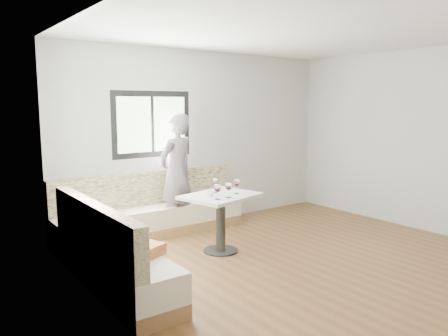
# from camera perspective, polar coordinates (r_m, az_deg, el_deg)

# --- Properties ---
(room) EXTENTS (5.01, 5.01, 2.81)m
(room) POSITION_cam_1_polar(r_m,az_deg,el_deg) (5.27, 10.96, 2.32)
(room) COLOR brown
(room) RESTS_ON ground
(banquette) EXTENTS (2.90, 2.80, 0.95)m
(banquette) POSITION_cam_1_polar(r_m,az_deg,el_deg) (5.84, -11.27, -7.90)
(banquette) COLOR olive
(banquette) RESTS_ON ground
(table) EXTENTS (1.08, 0.92, 0.77)m
(table) POSITION_cam_1_polar(r_m,az_deg,el_deg) (5.78, -0.44, -5.38)
(table) COLOR black
(table) RESTS_ON ground
(person) EXTENTS (0.77, 0.63, 1.83)m
(person) POSITION_cam_1_polar(r_m,az_deg,el_deg) (6.56, -6.23, -0.80)
(person) COLOR slate
(person) RESTS_ON ground
(olive_ramekin) EXTENTS (0.10, 0.10, 0.04)m
(olive_ramekin) POSITION_cam_1_polar(r_m,az_deg,el_deg) (5.64, -1.91, -3.49)
(olive_ramekin) COLOR white
(olive_ramekin) RESTS_ON table
(wine_glass_a) EXTENTS (0.09, 0.09, 0.21)m
(wine_glass_a) POSITION_cam_1_polar(r_m,az_deg,el_deg) (5.41, -0.84, -2.66)
(wine_glass_a) COLOR white
(wine_glass_a) RESTS_ON table
(wine_glass_b) EXTENTS (0.09, 0.09, 0.21)m
(wine_glass_b) POSITION_cam_1_polar(r_m,az_deg,el_deg) (5.53, 0.61, -2.42)
(wine_glass_b) COLOR white
(wine_glass_b) RESTS_ON table
(wine_glass_c) EXTENTS (0.09, 0.09, 0.21)m
(wine_glass_c) POSITION_cam_1_polar(r_m,az_deg,el_deg) (5.78, 1.68, -1.95)
(wine_glass_c) COLOR white
(wine_glass_c) RESTS_ON table
(wine_glass_d) EXTENTS (0.09, 0.09, 0.21)m
(wine_glass_d) POSITION_cam_1_polar(r_m,az_deg,el_deg) (5.82, -1.11, -1.88)
(wine_glass_d) COLOR white
(wine_glass_d) RESTS_ON table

